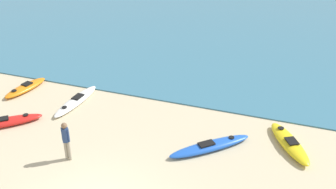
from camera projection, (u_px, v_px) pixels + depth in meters
kayak_on_sand_0 at (76, 101)px, 18.89m from camera, size 0.81×3.40×0.30m
kayak_on_sand_2 at (6, 122)px, 17.11m from camera, size 2.71×2.53×0.38m
kayak_on_sand_3 at (210, 146)px, 15.54m from camera, size 3.02×2.91×0.34m
kayak_on_sand_4 at (26, 88)px, 20.09m from camera, size 1.13×2.69×0.35m
kayak_on_sand_5 at (289, 143)px, 15.68m from camera, size 2.16×2.97×0.40m
person_near_foreground at (66, 139)px, 14.60m from camera, size 0.33×0.26×1.62m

